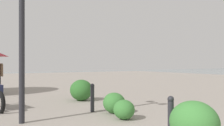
{
  "coord_description": "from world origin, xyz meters",
  "views": [
    {
      "loc": [
        -1.75,
        2.62,
        1.49
      ],
      "look_at": [
        8.49,
        -3.64,
        1.5
      ],
      "focal_mm": 39.49,
      "sensor_mm": 36.0,
      "label": 1
    }
  ],
  "objects": [
    {
      "name": "shrub_wide",
      "position": [
        1.34,
        -1.04,
        0.4
      ],
      "size": [
        0.94,
        0.85,
        0.8
      ],
      "color": "#387533",
      "rests_on": "ground"
    },
    {
      "name": "bollard_mid",
      "position": [
        5.0,
        -0.8,
        0.45
      ],
      "size": [
        0.13,
        0.13,
        0.87
      ],
      "color": "#232328",
      "rests_on": "ground"
    },
    {
      "name": "shrub_tall",
      "position": [
        4.48,
        -1.26,
        0.31
      ],
      "size": [
        0.72,
        0.65,
        0.61
      ],
      "color": "#387533",
      "rests_on": "ground"
    },
    {
      "name": "shrub_round",
      "position": [
        3.65,
        -1.05,
        0.26
      ],
      "size": [
        0.61,
        0.55,
        0.52
      ],
      "color": "#387533",
      "rests_on": "ground"
    },
    {
      "name": "bollard_near",
      "position": [
        1.83,
        -0.94,
        0.44
      ],
      "size": [
        0.13,
        0.13,
        0.84
      ],
      "color": "#232328",
      "rests_on": "ground"
    },
    {
      "name": "lamppost",
      "position": [
        4.64,
        1.35,
        2.78
      ],
      "size": [
        0.98,
        0.28,
        4.19
      ],
      "color": "#232328",
      "rests_on": "ground"
    },
    {
      "name": "shrub_low",
      "position": [
        7.26,
        -1.45,
        0.42
      ],
      "size": [
        0.98,
        0.88,
        0.83
      ],
      "color": "#2D6628",
      "rests_on": "ground"
    }
  ]
}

